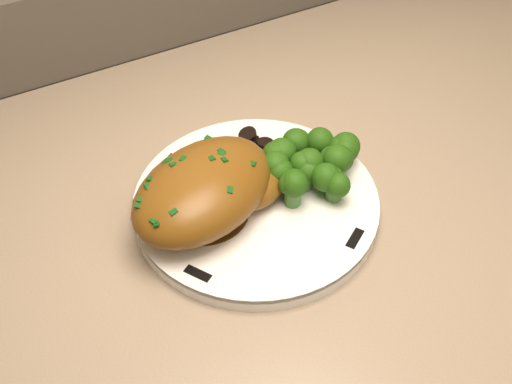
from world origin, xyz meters
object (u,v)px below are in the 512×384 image
counter (389,314)px  chicken_breast (209,189)px  plate (256,204)px  broccoli_florets (309,163)px

counter → chicken_breast: (-0.30, -0.00, 0.45)m
plate → chicken_breast: chicken_breast is taller
counter → chicken_breast: counter is taller
counter → broccoli_florets: bearing=-176.3°
chicken_breast → plate: bearing=-31.1°
plate → chicken_breast: (-0.05, 0.01, 0.04)m
chicken_breast → broccoli_florets: (0.11, -0.01, -0.01)m
broccoli_florets → plate: bearing=178.8°
chicken_breast → broccoli_florets: 0.11m
chicken_breast → broccoli_florets: size_ratio=1.72×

